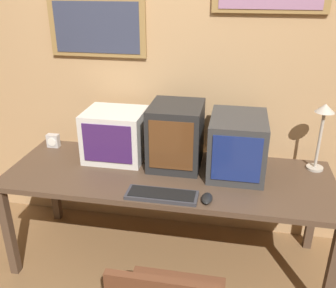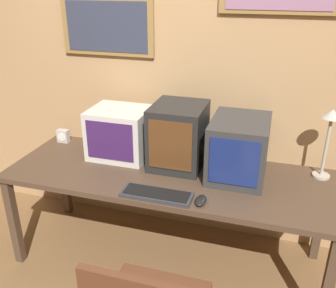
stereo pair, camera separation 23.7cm
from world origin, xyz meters
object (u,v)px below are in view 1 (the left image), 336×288
monitor_right (237,145)px  desk_lamp (323,123)px  monitor_left (115,135)px  monitor_center (176,135)px  keyboard_main (162,195)px  desk_clock (53,141)px  mouse_near_keyboard (207,198)px

monitor_right → desk_lamp: (0.53, 0.13, 0.14)m
monitor_left → monitor_center: size_ratio=0.96×
monitor_center → desk_lamp: bearing=5.9°
keyboard_main → desk_clock: 1.10m
keyboard_main → desk_clock: size_ratio=4.22×
monitor_left → mouse_near_keyboard: size_ratio=3.45×
monitor_left → keyboard_main: size_ratio=0.96×
keyboard_main → mouse_near_keyboard: mouse_near_keyboard is taller
monitor_left → desk_lamp: (1.37, 0.08, 0.16)m
monitor_right → keyboard_main: 0.61m
desk_lamp → monitor_left: bearing=-176.8°
monitor_left → monitor_center: 0.44m
monitor_center → desk_lamp: 0.95m
monitor_right → mouse_near_keyboard: 0.46m
monitor_left → desk_clock: bearing=170.5°
keyboard_main → desk_lamp: size_ratio=0.92×
monitor_right → mouse_near_keyboard: monitor_right is taller
desk_lamp → keyboard_main: bearing=-150.3°
keyboard_main → monitor_center: bearing=88.9°
monitor_center → monitor_right: 0.41m
monitor_right → keyboard_main: size_ratio=1.10×
monitor_center → desk_clock: 0.98m
monitor_center → desk_clock: (-0.96, 0.11, -0.16)m
monitor_right → desk_clock: (-1.37, 0.14, -0.14)m
monitor_left → mouse_near_keyboard: 0.84m
monitor_left → keyboard_main: bearing=-47.2°
monitor_left → desk_clock: 0.55m
keyboard_main → mouse_near_keyboard: size_ratio=3.59×
monitor_left → monitor_center: bearing=-2.6°
monitor_center → monitor_right: monitor_center is taller
monitor_center → keyboard_main: monitor_center is taller
monitor_center → desk_lamp: size_ratio=0.93×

